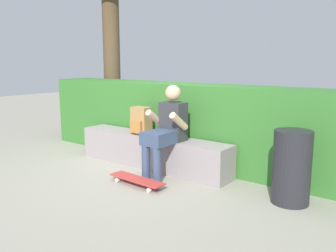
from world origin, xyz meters
The scene contains 7 objects.
ground_plane centered at (0.00, 0.00, 0.00)m, with size 24.00×24.00×0.00m, color gray.
bench_main centered at (0.00, 0.32, 0.23)m, with size 2.53×0.41×0.47m.
person_skater centered at (0.44, 0.11, 0.66)m, with size 0.49×0.62×1.22m.
skateboard_near_person centered at (0.38, -0.41, 0.07)m, with size 0.81×0.24×0.09m.
backpack_on_bench centered at (-0.20, 0.31, 0.66)m, with size 0.28×0.23×0.40m.
hedge_row centered at (0.47, 0.91, 0.60)m, with size 6.02×0.67×1.20m.
trash_bin centered at (2.08, 0.22, 0.40)m, with size 0.41×0.41×0.81m.
Camera 1 is at (3.31, -3.54, 1.54)m, focal length 38.15 mm.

